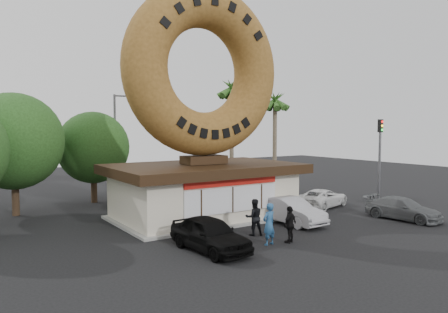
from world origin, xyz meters
TOP-DOWN VIEW (x-y plane):
  - ground at (0.00, 0.00)m, footprint 90.00×90.00m
  - donut_shop at (0.00, 5.98)m, footprint 11.20×7.20m
  - giant_donut at (0.00, 6.00)m, footprint 10.17×2.59m
  - tree_west at (-9.50, 13.00)m, footprint 6.00×6.00m
  - tree_mid at (-4.00, 15.00)m, footprint 5.20×5.20m
  - palm_near at (7.50, 14.00)m, footprint 2.60×2.60m
  - palm_far at (11.00, 12.50)m, footprint 2.60×2.60m
  - street_lamp at (-1.86, 16.00)m, footprint 2.11×0.20m
  - traffic_signal at (14.00, 3.99)m, footprint 0.30×0.38m
  - person_left at (-0.57, -0.94)m, footprint 0.79×0.58m
  - person_center at (-0.07, 0.87)m, footprint 1.10×0.99m
  - person_right at (0.52, -1.20)m, footprint 1.12×0.76m
  - car_black at (-3.42, -0.29)m, footprint 2.15×4.65m
  - car_silver at (3.32, 1.86)m, footprint 1.75×4.55m
  - car_grey at (9.67, -1.01)m, footprint 2.46×4.71m
  - car_white at (8.67, 4.56)m, footprint 4.83×3.19m

SIDE VIEW (x-z plane):
  - ground at x=0.00m, z-range 0.00..0.00m
  - car_white at x=8.67m, z-range 0.00..1.23m
  - car_grey at x=9.67m, z-range 0.00..1.30m
  - car_silver at x=3.32m, z-range 0.00..1.48m
  - car_black at x=-3.42m, z-range 0.00..1.54m
  - person_right at x=0.52m, z-range 0.00..1.77m
  - person_center at x=-0.07m, z-range 0.00..1.87m
  - person_left at x=-0.57m, z-range 0.00..1.98m
  - donut_shop at x=0.00m, z-range -0.13..3.67m
  - traffic_signal at x=14.00m, z-range 0.83..6.90m
  - tree_mid at x=-4.00m, z-range 0.70..7.33m
  - street_lamp at x=-1.86m, z-range 0.48..8.48m
  - tree_west at x=-9.50m, z-range 0.82..8.47m
  - palm_far at x=11.00m, z-range 3.11..11.86m
  - palm_near at x=7.50m, z-range 3.54..13.29m
  - giant_donut at x=0.00m, z-range 3.80..13.97m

